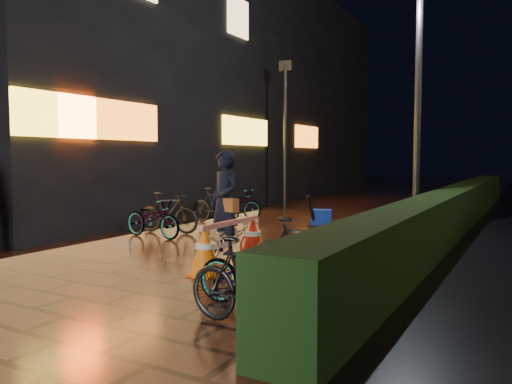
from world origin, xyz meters
The scene contains 10 objects.
ground centered at (0.00, 0.00, 0.00)m, with size 80.00×80.00×0.00m, color #381911.
hedge centered at (3.30, 8.00, 0.50)m, with size 0.70×20.00×1.00m, color black.
storefront_block centered at (-9.50, 11.50, 4.50)m, with size 12.09×22.00×9.00m.
lamp_post_hedge centered at (2.69, 6.01, 3.10)m, with size 0.54×0.25×5.64m.
lamp_post_sf centered at (-2.26, 9.52, 2.69)m, with size 0.46×0.13×4.89m.
cyclist centered at (0.45, 1.75, 0.69)m, with size 0.91×1.38×1.87m.
traffic_barrier centered at (0.78, 1.35, 0.37)m, with size 0.49×1.87×0.75m.
cart_assembly centered at (1.28, 3.92, 0.52)m, with size 0.65×0.69×1.01m.
parked_bikes_storefront centered at (-2.36, 4.72, 0.44)m, with size 1.81×4.37×0.93m.
parked_bikes_hedge centered at (2.34, -0.24, 0.45)m, with size 1.86×2.34×0.93m.
Camera 1 is at (5.01, -5.32, 1.75)m, focal length 35.00 mm.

